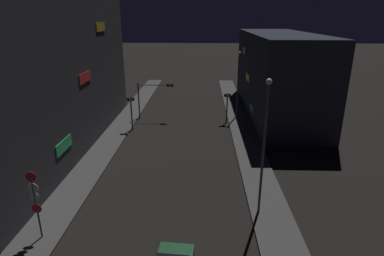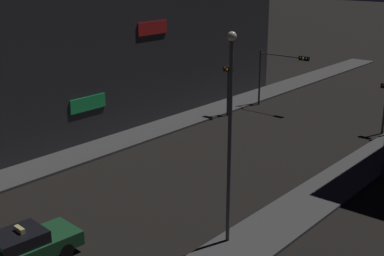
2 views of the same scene
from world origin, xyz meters
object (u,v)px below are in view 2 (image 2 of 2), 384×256
object	(u,v)px
street_lamp_near_block	(230,127)
traffic_light_left_kerb	(228,80)
taxi	(23,247)
traffic_light_overhead	(279,67)

from	to	relation	value
street_lamp_near_block	traffic_light_left_kerb	bearing A→B (deg)	126.59
taxi	street_lamp_near_block	xyz separation A→B (m)	(5.17, 6.46, 4.42)
traffic_light_overhead	street_lamp_near_block	xyz separation A→B (m)	(9.80, -19.97, 1.81)
taxi	traffic_light_overhead	size ratio (longest dim) A/B	1.01
taxi	street_lamp_near_block	distance (m)	9.38
taxi	traffic_light_left_kerb	distance (m)	23.09
traffic_light_left_kerb	street_lamp_near_block	xyz separation A→B (m)	(11.60, -15.63, 2.40)
traffic_light_overhead	traffic_light_left_kerb	distance (m)	4.74
traffic_light_left_kerb	street_lamp_near_block	world-z (taller)	street_lamp_near_block
traffic_light_overhead	traffic_light_left_kerb	size ratio (longest dim) A/B	1.18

